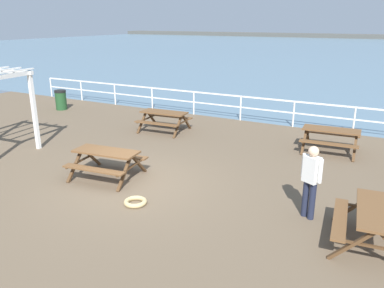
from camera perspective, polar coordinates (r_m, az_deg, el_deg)
The scene contains 11 objects.
ground_plane at distance 10.56m, azimuth -8.59°, elevation -6.22°, with size 30.00×24.00×0.20m, color brown.
sea_band at distance 60.83m, azimuth 23.26°, elevation 12.54°, with size 142.00×90.00×0.01m, color slate.
distant_shoreline at distance 103.65m, azimuth 25.82°, elevation 13.86°, with size 142.00×6.00×1.80m, color #4C4C47.
seaward_railing at distance 16.84m, azimuth 7.23°, elevation 6.03°, with size 23.07×0.07×1.08m.
picnic_table_near_left at distance 15.11m, azimuth -4.15°, elevation 4.08°, with size 1.91×1.66×0.80m.
picnic_table_near_right at distance 13.46m, azimuth 19.85°, elevation 1.32°, with size 1.90×1.65×0.80m.
picnic_table_mid_centre at distance 10.84m, azimuth -12.53°, elevation -1.92°, with size 1.97×1.73×0.80m.
picnic_table_seaward at distance 8.23m, azimuth 25.50°, elevation -9.90°, with size 1.70×1.94×0.80m.
visitor at distance 8.69m, azimuth 17.18°, elevation -4.77°, with size 0.48×0.35×1.66m.
litter_bin at distance 19.88m, azimuth -18.83°, elevation 6.21°, with size 0.55×0.55×0.95m.
rope_coil at distance 9.35m, azimuth -8.37°, elevation -8.47°, with size 0.55×0.55×0.11m, color tan.
Camera 1 is at (5.90, -7.65, 4.18)m, focal length 36.05 mm.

